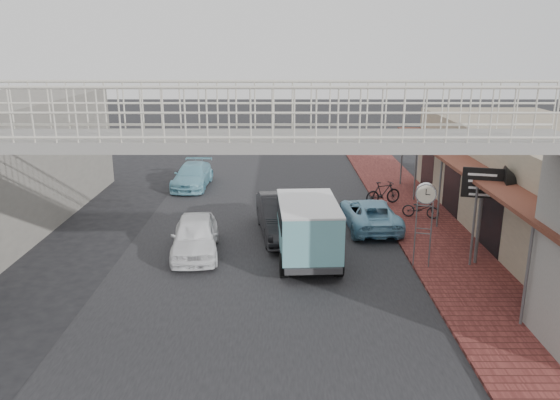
{
  "coord_description": "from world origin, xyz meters",
  "views": [
    {
      "loc": [
        0.61,
        -15.88,
        7.14
      ],
      "look_at": [
        0.58,
        2.91,
        1.8
      ],
      "focal_mm": 35.0,
      "sensor_mm": 36.0,
      "label": 1
    }
  ],
  "objects_px": {
    "dark_sedan": "(283,216)",
    "angkot_van": "(307,222)",
    "angkot_far": "(192,176)",
    "street_clock": "(426,197)",
    "motorcycle_far": "(383,193)",
    "arrow_sign": "(511,186)",
    "angkot_curb": "(370,214)",
    "white_hatchback": "(195,236)",
    "motorcycle_near": "(421,209)"
  },
  "relations": [
    {
      "from": "angkot_curb",
      "to": "angkot_far",
      "type": "distance_m",
      "value": 10.53
    },
    {
      "from": "angkot_curb",
      "to": "angkot_far",
      "type": "xyz_separation_m",
      "value": [
        -8.2,
        6.6,
        0.02
      ]
    },
    {
      "from": "white_hatchback",
      "to": "motorcycle_near",
      "type": "distance_m",
      "value": 9.77
    },
    {
      "from": "angkot_curb",
      "to": "motorcycle_far",
      "type": "height_order",
      "value": "angkot_curb"
    },
    {
      "from": "angkot_curb",
      "to": "street_clock",
      "type": "xyz_separation_m",
      "value": [
        1.1,
        -4.03,
        1.81
      ]
    },
    {
      "from": "angkot_curb",
      "to": "arrow_sign",
      "type": "distance_m",
      "value": 6.04
    },
    {
      "from": "dark_sedan",
      "to": "motorcycle_far",
      "type": "relative_size",
      "value": 2.72
    },
    {
      "from": "motorcycle_near",
      "to": "motorcycle_far",
      "type": "bearing_deg",
      "value": 49.86
    },
    {
      "from": "dark_sedan",
      "to": "angkot_far",
      "type": "relative_size",
      "value": 1.13
    },
    {
      "from": "motorcycle_far",
      "to": "street_clock",
      "type": "height_order",
      "value": "street_clock"
    },
    {
      "from": "angkot_far",
      "to": "motorcycle_far",
      "type": "relative_size",
      "value": 2.4
    },
    {
      "from": "angkot_far",
      "to": "angkot_van",
      "type": "relative_size",
      "value": 0.94
    },
    {
      "from": "angkot_van",
      "to": "street_clock",
      "type": "bearing_deg",
      "value": -11.4
    },
    {
      "from": "dark_sedan",
      "to": "motorcycle_far",
      "type": "bearing_deg",
      "value": 33.46
    },
    {
      "from": "street_clock",
      "to": "motorcycle_near",
      "type": "bearing_deg",
      "value": 91.58
    },
    {
      "from": "angkot_van",
      "to": "arrow_sign",
      "type": "xyz_separation_m",
      "value": [
        6.43,
        -0.72,
        1.47
      ]
    },
    {
      "from": "angkot_curb",
      "to": "angkot_van",
      "type": "relative_size",
      "value": 0.95
    },
    {
      "from": "angkot_curb",
      "to": "arrow_sign",
      "type": "bearing_deg",
      "value": 128.51
    },
    {
      "from": "white_hatchback",
      "to": "angkot_curb",
      "type": "distance_m",
      "value": 7.23
    },
    {
      "from": "angkot_curb",
      "to": "motorcycle_far",
      "type": "relative_size",
      "value": 2.43
    },
    {
      "from": "motorcycle_far",
      "to": "angkot_van",
      "type": "bearing_deg",
      "value": 130.75
    },
    {
      "from": "street_clock",
      "to": "arrow_sign",
      "type": "bearing_deg",
      "value": 11.7
    },
    {
      "from": "angkot_curb",
      "to": "arrow_sign",
      "type": "xyz_separation_m",
      "value": [
        3.74,
        -4.19,
        2.24
      ]
    },
    {
      "from": "dark_sedan",
      "to": "motorcycle_near",
      "type": "bearing_deg",
      "value": 10.86
    },
    {
      "from": "angkot_curb",
      "to": "angkot_far",
      "type": "height_order",
      "value": "angkot_far"
    },
    {
      "from": "angkot_van",
      "to": "motorcycle_far",
      "type": "relative_size",
      "value": 2.55
    },
    {
      "from": "angkot_van",
      "to": "street_clock",
      "type": "xyz_separation_m",
      "value": [
        3.8,
        -0.56,
        1.04
      ]
    },
    {
      "from": "angkot_far",
      "to": "motorcycle_far",
      "type": "height_order",
      "value": "angkot_far"
    },
    {
      "from": "motorcycle_far",
      "to": "arrow_sign",
      "type": "xyz_separation_m",
      "value": [
        2.64,
        -7.3,
        2.2
      ]
    },
    {
      "from": "angkot_far",
      "to": "street_clock",
      "type": "height_order",
      "value": "street_clock"
    },
    {
      "from": "motorcycle_far",
      "to": "dark_sedan",
      "type": "bearing_deg",
      "value": 112.08
    },
    {
      "from": "motorcycle_near",
      "to": "white_hatchback",
      "type": "bearing_deg",
      "value": 133.23
    },
    {
      "from": "motorcycle_far",
      "to": "arrow_sign",
      "type": "distance_m",
      "value": 8.06
    },
    {
      "from": "dark_sedan",
      "to": "angkot_van",
      "type": "height_order",
      "value": "angkot_van"
    },
    {
      "from": "white_hatchback",
      "to": "arrow_sign",
      "type": "relative_size",
      "value": 1.17
    },
    {
      "from": "angkot_curb",
      "to": "angkot_far",
      "type": "bearing_deg",
      "value": -42.06
    },
    {
      "from": "street_clock",
      "to": "motorcycle_far",
      "type": "bearing_deg",
      "value": 105.18
    },
    {
      "from": "motorcycle_near",
      "to": "angkot_van",
      "type": "bearing_deg",
      "value": 151.3
    },
    {
      "from": "white_hatchback",
      "to": "motorcycle_far",
      "type": "distance_m",
      "value": 9.78
    },
    {
      "from": "street_clock",
      "to": "arrow_sign",
      "type": "height_order",
      "value": "arrow_sign"
    },
    {
      "from": "angkot_van",
      "to": "motorcycle_far",
      "type": "distance_m",
      "value": 7.62
    },
    {
      "from": "dark_sedan",
      "to": "arrow_sign",
      "type": "height_order",
      "value": "arrow_sign"
    },
    {
      "from": "dark_sedan",
      "to": "angkot_far",
      "type": "bearing_deg",
      "value": 113.89
    },
    {
      "from": "dark_sedan",
      "to": "motorcycle_far",
      "type": "distance_m",
      "value": 6.16
    },
    {
      "from": "angkot_van",
      "to": "motorcycle_far",
      "type": "height_order",
      "value": "angkot_van"
    },
    {
      "from": "angkot_far",
      "to": "street_clock",
      "type": "bearing_deg",
      "value": -46.7
    },
    {
      "from": "white_hatchback",
      "to": "motorcycle_near",
      "type": "xyz_separation_m",
      "value": [
        8.94,
        3.93,
        -0.17
      ]
    },
    {
      "from": "white_hatchback",
      "to": "angkot_van",
      "type": "distance_m",
      "value": 4.02
    },
    {
      "from": "white_hatchback",
      "to": "angkot_far",
      "type": "height_order",
      "value": "white_hatchback"
    },
    {
      "from": "white_hatchback",
      "to": "angkot_far",
      "type": "xyz_separation_m",
      "value": [
        -1.58,
        9.51,
        -0.06
      ]
    }
  ]
}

